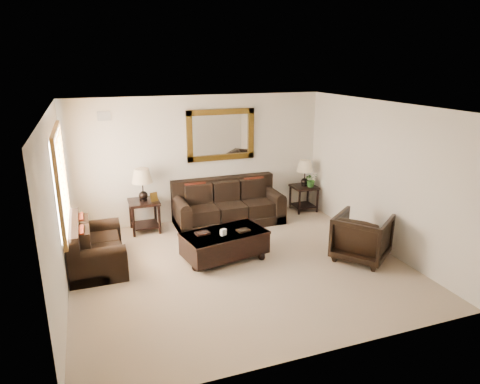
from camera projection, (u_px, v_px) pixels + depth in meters
name	position (u px, v px, depth m)	size (l,w,h in m)	color
room	(239.00, 191.00, 6.95)	(5.51, 5.01, 2.71)	gray
window	(62.00, 180.00, 6.82)	(0.07, 1.96, 1.66)	white
mirror	(221.00, 135.00, 9.17)	(1.50, 0.06, 1.10)	#523810
air_vent	(104.00, 116.00, 8.27)	(0.25, 0.02, 0.18)	#999999
sofa	(228.00, 207.00, 9.24)	(2.29, 0.99, 0.94)	black
loveseat	(93.00, 249.00, 7.24)	(0.89, 1.50, 0.85)	black
end_table_left	(143.00, 191.00, 8.62)	(0.60, 0.60, 1.32)	black
end_table_right	(305.00, 178.00, 9.86)	(0.55, 0.55, 1.20)	black
coffee_table	(224.00, 242.00, 7.54)	(1.58, 1.05, 0.62)	black
armchair	(362.00, 235.00, 7.49)	(0.88, 0.83, 0.91)	black
potted_plant	(311.00, 181.00, 9.83)	(0.30, 0.33, 0.26)	#2B5B1F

